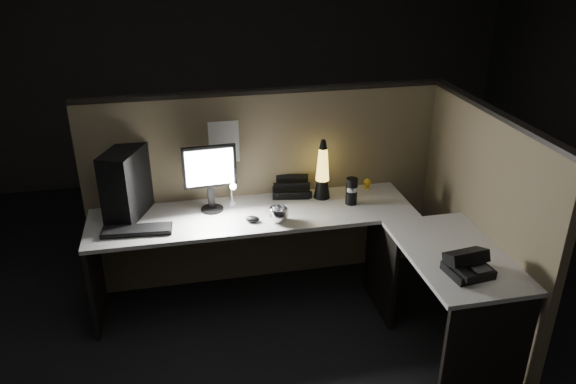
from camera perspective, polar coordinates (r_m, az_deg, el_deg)
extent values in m
plane|color=black|center=(3.93, 0.38, -15.42)|extent=(6.00, 6.00, 0.00)
plane|color=#282623|center=(6.07, -5.81, 13.56)|extent=(6.00, 0.00, 6.00)
cube|color=brown|center=(4.29, -2.24, 0.28)|extent=(2.66, 0.06, 1.50)
cube|color=brown|center=(4.03, 18.94, -2.94)|extent=(0.06, 1.66, 1.50)
cube|color=#B9B6AE|center=(4.00, -3.53, -2.31)|extent=(2.30, 0.60, 0.03)
cube|color=#B9B6AE|center=(3.67, 16.66, -6.13)|extent=(0.60, 1.00, 0.03)
cube|color=black|center=(4.19, -18.99, -8.10)|extent=(0.03, 0.55, 0.70)
cube|color=black|center=(3.54, 19.56, -15.08)|extent=(0.55, 0.03, 0.70)
cube|color=black|center=(4.13, 9.38, -7.51)|extent=(0.03, 0.55, 0.70)
cube|color=black|center=(4.04, -15.95, 1.06)|extent=(0.36, 0.50, 0.48)
cylinder|color=black|center=(4.06, -7.70, -1.72)|extent=(0.16, 0.16, 0.01)
cube|color=black|center=(4.03, -7.80, -0.38)|extent=(0.05, 0.04, 0.18)
cube|color=black|center=(3.94, -7.99, 2.57)|extent=(0.38, 0.05, 0.30)
cube|color=white|center=(3.92, -7.96, 2.46)|extent=(0.33, 0.02, 0.26)
cube|color=black|center=(3.86, -15.08, -3.79)|extent=(0.47, 0.18, 0.02)
ellipsoid|color=black|center=(3.86, -3.63, -2.75)|extent=(0.12, 0.10, 0.04)
cube|color=silver|center=(4.11, -5.71, -1.12)|extent=(0.04, 0.05, 0.03)
cylinder|color=silver|center=(4.06, -5.77, 0.22)|extent=(0.01, 0.01, 0.18)
cylinder|color=silver|center=(3.97, -5.72, 1.04)|extent=(0.01, 0.12, 0.01)
sphere|color=white|center=(3.91, -5.60, 0.56)|extent=(0.04, 0.04, 0.04)
cube|color=black|center=(4.27, 0.26, 0.24)|extent=(0.31, 0.29, 0.06)
cube|color=black|center=(4.21, 0.38, 0.57)|extent=(0.27, 0.06, 0.10)
cube|color=black|center=(4.30, 0.03, 1.76)|extent=(0.27, 0.06, 0.19)
cone|color=black|center=(4.19, 3.48, 0.36)|extent=(0.12, 0.12, 0.14)
cone|color=yellow|center=(4.11, 3.55, 2.82)|extent=(0.10, 0.10, 0.24)
sphere|color=#9B5316|center=(4.14, 3.52, 1.83)|extent=(0.05, 0.05, 0.05)
sphere|color=#9B5316|center=(4.11, 3.55, 2.96)|extent=(0.04, 0.04, 0.04)
cone|color=black|center=(4.05, 3.60, 4.85)|extent=(0.06, 0.06, 0.07)
cylinder|color=black|center=(4.10, 6.47, 0.09)|extent=(0.09, 0.09, 0.20)
imported|color=#BABAC1|center=(3.84, -0.95, -2.32)|extent=(0.14, 0.14, 0.11)
sphere|color=gold|center=(4.38, 8.07, 0.98)|extent=(0.06, 0.06, 0.06)
cube|color=white|center=(4.07, -6.52, 5.05)|extent=(0.22, 0.00, 0.31)
cube|color=black|center=(3.46, 17.83, -7.55)|extent=(0.27, 0.24, 0.05)
cube|color=black|center=(3.45, 17.63, -6.31)|extent=(0.26, 0.17, 0.11)
cube|color=black|center=(3.37, 17.22, -7.75)|extent=(0.07, 0.18, 0.04)
cube|color=#3F3F42|center=(3.44, 18.91, -7.28)|extent=(0.12, 0.12, 0.00)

